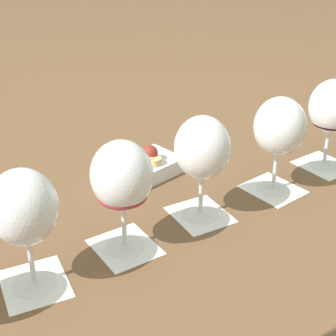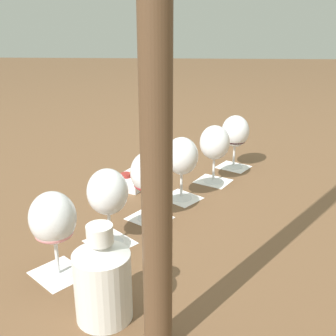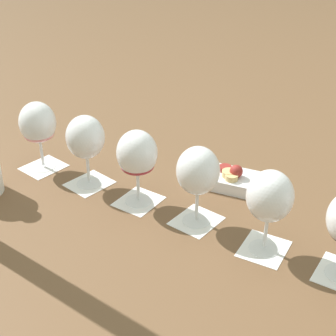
{
  "view_description": "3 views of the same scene",
  "coord_description": "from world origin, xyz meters",
  "px_view_note": "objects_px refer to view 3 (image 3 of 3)",
  "views": [
    {
      "loc": [
        -0.67,
        -0.26,
        0.5
      ],
      "look_at": [
        -0.0,
        -0.0,
        0.12
      ],
      "focal_mm": 55.0,
      "sensor_mm": 36.0,
      "label": 1
    },
    {
      "loc": [
        -1.07,
        -0.05,
        0.52
      ],
      "look_at": [
        -0.0,
        -0.0,
        0.12
      ],
      "focal_mm": 45.0,
      "sensor_mm": 36.0,
      "label": 2
    },
    {
      "loc": [
        -0.01,
        -0.98,
        0.68
      ],
      "look_at": [
        -0.0,
        -0.0,
        0.12
      ],
      "focal_mm": 55.0,
      "sensor_mm": 36.0,
      "label": 3
    }
  ],
  "objects_px": {
    "snack_dish": "(232,179)",
    "wine_glass_2": "(137,156)",
    "wine_glass_0": "(38,125)",
    "wine_glass_4": "(270,199)",
    "wine_glass_1": "(86,140)",
    "wine_glass_3": "(198,174)"
  },
  "relations": [
    {
      "from": "wine_glass_0",
      "to": "snack_dish",
      "type": "distance_m",
      "value": 0.51
    },
    {
      "from": "wine_glass_1",
      "to": "wine_glass_3",
      "type": "relative_size",
      "value": 1.0
    },
    {
      "from": "wine_glass_1",
      "to": "wine_glass_4",
      "type": "bearing_deg",
      "value": -33.88
    },
    {
      "from": "wine_glass_2",
      "to": "wine_glass_4",
      "type": "relative_size",
      "value": 1.0
    },
    {
      "from": "wine_glass_1",
      "to": "wine_glass_4",
      "type": "height_order",
      "value": "same"
    },
    {
      "from": "wine_glass_0",
      "to": "wine_glass_3",
      "type": "xyz_separation_m",
      "value": [
        0.39,
        -0.25,
        -0.0
      ]
    },
    {
      "from": "wine_glass_0",
      "to": "snack_dish",
      "type": "xyz_separation_m",
      "value": [
        0.49,
        -0.1,
        -0.1
      ]
    },
    {
      "from": "wine_glass_2",
      "to": "wine_glass_4",
      "type": "height_order",
      "value": "same"
    },
    {
      "from": "wine_glass_0",
      "to": "wine_glass_2",
      "type": "bearing_deg",
      "value": -32.86
    },
    {
      "from": "wine_glass_3",
      "to": "wine_glass_4",
      "type": "xyz_separation_m",
      "value": [
        0.14,
        -0.1,
        -0.0
      ]
    },
    {
      "from": "wine_glass_3",
      "to": "wine_glass_2",
      "type": "bearing_deg",
      "value": 148.47
    },
    {
      "from": "wine_glass_1",
      "to": "snack_dish",
      "type": "xyz_separation_m",
      "value": [
        0.36,
        -0.02,
        -0.1
      ]
    },
    {
      "from": "wine_glass_4",
      "to": "snack_dish",
      "type": "distance_m",
      "value": 0.27
    },
    {
      "from": "wine_glass_3",
      "to": "wine_glass_4",
      "type": "distance_m",
      "value": 0.17
    },
    {
      "from": "wine_glass_4",
      "to": "wine_glass_0",
      "type": "bearing_deg",
      "value": 146.39
    },
    {
      "from": "wine_glass_0",
      "to": "wine_glass_4",
      "type": "bearing_deg",
      "value": -33.61
    },
    {
      "from": "wine_glass_2",
      "to": "snack_dish",
      "type": "height_order",
      "value": "wine_glass_2"
    },
    {
      "from": "wine_glass_2",
      "to": "wine_glass_3",
      "type": "xyz_separation_m",
      "value": [
        0.13,
        -0.08,
        -0.0
      ]
    },
    {
      "from": "snack_dish",
      "to": "wine_glass_2",
      "type": "bearing_deg",
      "value": -163.74
    },
    {
      "from": "wine_glass_0",
      "to": "wine_glass_3",
      "type": "relative_size",
      "value": 1.0
    },
    {
      "from": "wine_glass_4",
      "to": "snack_dish",
      "type": "bearing_deg",
      "value": 98.58
    },
    {
      "from": "wine_glass_3",
      "to": "snack_dish",
      "type": "relative_size",
      "value": 1.1
    }
  ]
}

